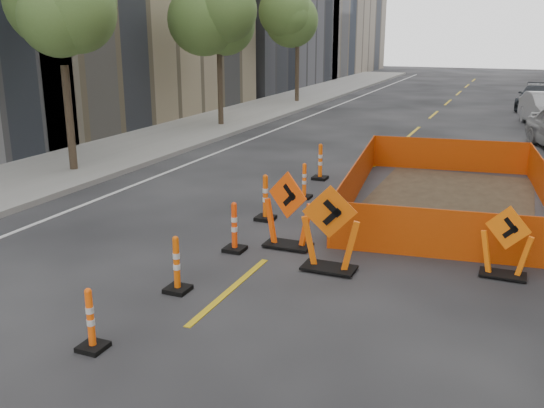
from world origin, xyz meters
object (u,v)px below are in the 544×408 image
at_px(channelizer_3, 90,319).
at_px(parked_car_far, 537,97).
at_px(channelizer_8, 320,162).
at_px(chevron_sign_left, 288,210).
at_px(chevron_sign_right, 506,242).
at_px(channelizer_6, 265,197).
at_px(channelizer_5, 234,227).
at_px(channelizer_4, 177,264).
at_px(chevron_sign_center, 330,228).
at_px(channelizer_7, 304,181).

height_order(channelizer_3, parked_car_far, parked_car_far).
height_order(channelizer_3, channelizer_8, channelizer_8).
bearing_deg(chevron_sign_left, channelizer_3, -83.11).
relative_size(channelizer_8, chevron_sign_right, 0.80).
bearing_deg(channelizer_3, channelizer_6, 91.07).
xyz_separation_m(channelizer_5, channelizer_8, (-0.31, 6.46, 0.03)).
relative_size(channelizer_5, chevron_sign_left, 0.64).
height_order(channelizer_4, channelizer_8, channelizer_8).
bearing_deg(chevron_sign_center, channelizer_7, 98.08).
relative_size(channelizer_3, channelizer_7, 0.98).
xyz_separation_m(channelizer_3, parked_car_far, (5.87, 30.93, 0.22)).
bearing_deg(channelizer_5, chevron_sign_center, -7.04).
height_order(channelizer_7, chevron_sign_center, chevron_sign_center).
bearing_deg(parked_car_far, channelizer_3, -94.90).
relative_size(channelizer_3, parked_car_far, 0.20).
height_order(channelizer_5, chevron_sign_center, chevron_sign_center).
xyz_separation_m(chevron_sign_left, chevron_sign_center, (1.16, -0.87, 0.02)).
xyz_separation_m(channelizer_5, channelizer_7, (-0.04, 4.31, -0.04)).
height_order(channelizer_4, channelizer_6, channelizer_6).
bearing_deg(chevron_sign_right, channelizer_8, 150.92).
relative_size(chevron_sign_center, chevron_sign_right, 1.22).
height_order(channelizer_5, channelizer_6, channelizer_6).
height_order(channelizer_7, parked_car_far, parked_car_far).
height_order(chevron_sign_left, chevron_sign_center, chevron_sign_center).
relative_size(channelizer_4, channelizer_5, 0.98).
bearing_deg(channelizer_7, chevron_sign_right, -35.32).
bearing_deg(channelizer_7, chevron_sign_left, -75.37).
xyz_separation_m(channelizer_5, channelizer_6, (-0.24, 2.15, 0.04)).
bearing_deg(chevron_sign_right, channelizer_5, -154.58).
bearing_deg(channelizer_5, channelizer_8, 92.72).
relative_size(channelizer_6, chevron_sign_right, 0.81).
bearing_deg(channelizer_6, channelizer_7, 84.74).
height_order(channelizer_5, chevron_sign_left, chevron_sign_left).
xyz_separation_m(channelizer_3, chevron_sign_right, (5.21, 4.98, 0.21)).
xyz_separation_m(channelizer_8, chevron_sign_right, (5.40, -5.79, 0.14)).
distance_m(channelizer_3, channelizer_6, 6.46).
distance_m(channelizer_5, chevron_sign_center, 2.11).
relative_size(channelizer_4, chevron_sign_left, 0.62).
bearing_deg(channelizer_8, parked_car_far, 73.29).
bearing_deg(channelizer_8, channelizer_4, -88.22).
bearing_deg(chevron_sign_left, channelizer_6, 145.92).
xyz_separation_m(channelizer_3, channelizer_4, (0.08, 2.15, 0.04)).
bearing_deg(channelizer_4, channelizer_8, 91.78).
xyz_separation_m(channelizer_4, chevron_sign_right, (5.13, 2.82, 0.18)).
height_order(channelizer_6, chevron_sign_right, chevron_sign_right).
distance_m(channelizer_3, channelizer_4, 2.16).
height_order(chevron_sign_center, parked_car_far, chevron_sign_center).
bearing_deg(parked_car_far, chevron_sign_right, -85.60).
relative_size(channelizer_3, channelizer_6, 0.85).
distance_m(channelizer_6, chevron_sign_left, 1.94).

